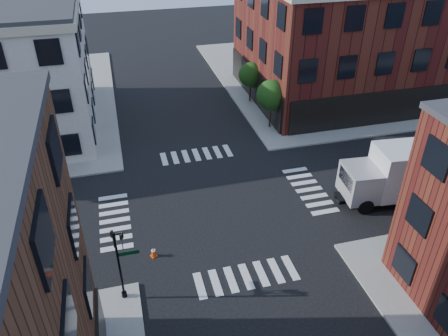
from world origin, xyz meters
name	(u,v)px	position (x,y,z in m)	size (l,w,h in m)	color
ground	(217,204)	(0.00, 0.00, 0.00)	(120.00, 120.00, 0.00)	black
sidewalk_ne	(345,73)	(21.00, 21.00, 0.07)	(30.00, 30.00, 0.15)	gray
building_ne	(372,35)	(20.50, 16.00, 6.00)	(25.00, 16.00, 12.00)	#431210
tree_near	(272,96)	(7.56, 9.98, 3.16)	(2.69, 2.69, 4.49)	black
tree_far	(251,76)	(7.56, 15.98, 2.87)	(2.43, 2.43, 4.07)	black
signal_pole	(119,257)	(-6.72, -6.68, 2.86)	(1.29, 1.24, 4.60)	black
box_truck	(409,173)	(13.06, -2.62, 2.14)	(9.27, 3.53, 4.11)	silver
traffic_cone	(153,252)	(-4.89, -3.99, 0.32)	(0.48, 0.48, 0.67)	#EC430A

